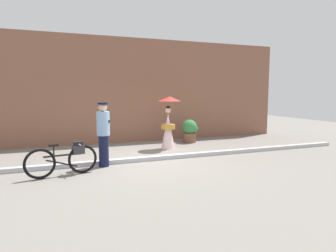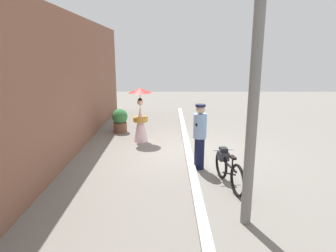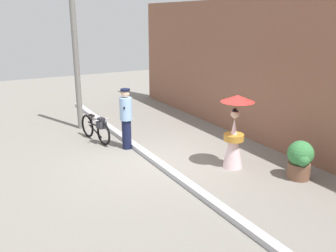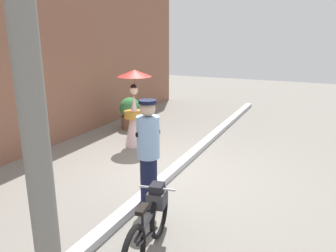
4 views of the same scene
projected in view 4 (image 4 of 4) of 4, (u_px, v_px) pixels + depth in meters
ground_plane at (172, 175)px, 6.35m from camera, size 30.00×30.00×0.00m
building_wall at (27, 61)px, 7.27m from camera, size 14.00×0.40×4.10m
sidewalk_curb at (172, 172)px, 6.33m from camera, size 14.00×0.20×0.12m
bicycle_near_officer at (150, 224)px, 3.93m from camera, size 1.66×0.49×0.79m
person_officer at (148, 152)px, 4.88m from camera, size 0.34×0.34×1.71m
person_with_parasol at (134, 108)px, 7.80m from camera, size 0.80×0.80×1.83m
potted_plant_by_door at (131, 112)px, 9.39m from camera, size 0.60×0.59×0.91m
utility_pole at (28, 69)px, 2.02m from camera, size 0.18×0.18×4.80m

